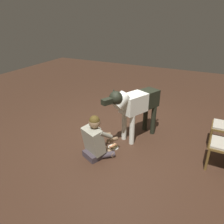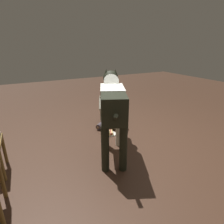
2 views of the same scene
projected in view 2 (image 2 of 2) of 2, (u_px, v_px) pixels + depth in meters
The scene contains 4 objects.
ground_plane at pixel (137, 145), 3.14m from camera, with size 13.58×13.58×0.00m, color #3B2519.
person_sitting_on_floor at pixel (110, 109), 3.78m from camera, with size 0.72×0.62×0.86m.
large_dog at pixel (112, 103), 2.67m from camera, with size 1.48×0.79×1.23m.
hot_dog_on_plate at pixel (111, 133), 3.50m from camera, with size 0.21×0.21×0.06m.
Camera 2 is at (-2.24, 1.66, 1.60)m, focal length 29.47 mm.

